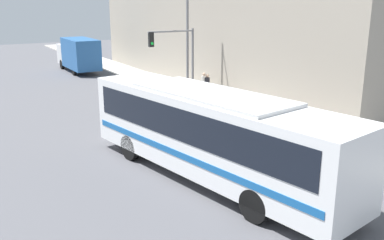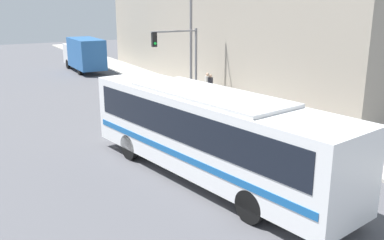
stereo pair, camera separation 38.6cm
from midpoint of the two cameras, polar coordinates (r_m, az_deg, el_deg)
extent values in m
plane|color=#515156|center=(16.07, 6.71, -8.36)|extent=(120.00, 120.00, 0.00)
cube|color=#B7B2A8|center=(35.53, -5.25, 5.12)|extent=(2.76, 70.00, 0.13)
cube|color=#9E9384|center=(34.87, 3.12, 12.85)|extent=(6.00, 32.81, 9.66)
cube|color=white|center=(15.68, 1.71, -1.68)|extent=(4.58, 12.18, 2.77)
cube|color=black|center=(15.54, 1.73, 0.08)|extent=(4.46, 11.25, 1.16)
cube|color=#19599E|center=(15.87, 1.70, -3.78)|extent=(4.54, 11.72, 0.24)
cube|color=silver|center=(15.32, 1.76, 3.45)|extent=(3.46, 6.86, 0.16)
cylinder|color=black|center=(19.49, -3.05, -2.21)|extent=(0.46, 1.11, 1.07)
cylinder|color=black|center=(18.26, -8.84, -3.63)|extent=(0.46, 1.11, 1.07)
cylinder|color=black|center=(14.91, 13.61, -8.43)|extent=(0.46, 1.11, 1.07)
cylinder|color=black|center=(13.26, 7.53, -11.26)|extent=(0.46, 1.11, 1.07)
cube|color=#265999|center=(41.24, -14.88, 8.56)|extent=(2.25, 5.29, 2.69)
cube|color=silver|center=(44.81, -16.17, 8.48)|extent=(2.14, 2.06, 1.90)
cylinder|color=black|center=(44.34, -17.18, 7.09)|extent=(0.25, 0.90, 0.90)
cylinder|color=black|center=(40.21, -15.69, 6.39)|extent=(0.25, 0.90, 0.90)
cylinder|color=red|center=(21.51, 12.09, -1.18)|extent=(0.26, 0.26, 0.57)
sphere|color=red|center=(21.41, 12.14, -0.25)|extent=(0.25, 0.25, 0.25)
cylinder|color=red|center=(21.40, 12.35, -1.20)|extent=(0.12, 0.16, 0.12)
cylinder|color=slate|center=(28.60, -0.29, 7.49)|extent=(0.16, 0.16, 4.66)
cylinder|color=slate|center=(27.60, -3.23, 11.72)|extent=(3.20, 0.11, 0.11)
cube|color=black|center=(27.02, -5.90, 10.62)|extent=(0.30, 0.24, 0.90)
sphere|color=#19D83F|center=(26.92, -5.76, 10.12)|extent=(0.18, 0.18, 0.18)
cylinder|color=slate|center=(29.20, -0.99, 11.01)|extent=(0.18, 0.18, 8.06)
cylinder|color=#47382D|center=(28.31, 1.63, 3.47)|extent=(0.28, 0.28, 0.83)
cylinder|color=black|center=(28.16, 1.64, 4.99)|extent=(0.34, 0.34, 0.69)
sphere|color=tan|center=(28.08, 1.65, 5.91)|extent=(0.23, 0.23, 0.23)
cylinder|color=#47382D|center=(29.33, 1.21, 3.86)|extent=(0.28, 0.28, 0.79)
cylinder|color=beige|center=(29.19, 1.22, 5.26)|extent=(0.34, 0.34, 0.66)
sphere|color=tan|center=(29.12, 1.22, 6.11)|extent=(0.22, 0.22, 0.22)
camera|label=1|loc=(0.19, -90.59, -0.17)|focal=40.00mm
camera|label=2|loc=(0.19, 89.41, 0.17)|focal=40.00mm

